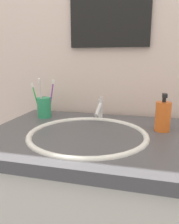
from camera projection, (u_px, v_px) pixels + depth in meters
The scene contains 9 objects.
tiled_wall_back at pixel (110, 55), 1.23m from camera, with size 2.12×0.04×2.40m, color beige.
vanity_counter at pixel (93, 220), 1.06m from camera, with size 0.92×0.67×0.87m.
sink_basin at pixel (88, 144), 0.94m from camera, with size 0.50×0.50×0.12m.
faucet at pixel (100, 109), 1.14m from camera, with size 0.02×0.15×0.12m.
toothbrush_cup at pixel (44, 107), 1.20m from camera, with size 0.07×0.07×0.11m, color #2D9966.
toothbrush_white at pixel (41, 96), 1.15m from camera, with size 0.02×0.06×0.21m.
toothbrush_green at pixel (36, 97), 1.18m from camera, with size 0.05×0.02×0.18m.
toothbrush_purple at pixel (52, 95), 1.20m from camera, with size 0.04×0.03×0.20m.
soap_dispenser at pixel (163, 116), 0.97m from camera, with size 0.07×0.07×0.17m.
Camera 1 is at (0.21, -0.89, 1.18)m, focal length 35.94 mm.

